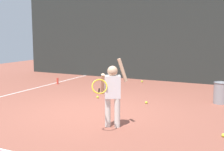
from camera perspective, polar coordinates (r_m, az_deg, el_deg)
name	(u,v)px	position (r m, az deg, el deg)	size (l,w,h in m)	color
ground_plane	(89,110)	(7.14, -4.33, -6.67)	(20.00, 20.00, 0.00)	brown
court_line_baseline	(4,150)	(5.13, -19.95, -13.23)	(9.00, 0.05, 0.00)	white
court_line_sideline	(21,92)	(9.73, -17.04, -2.97)	(0.05, 9.00, 0.00)	white
back_fence_windscreen	(156,35)	(11.47, 8.32, 7.68)	(11.81, 0.08, 3.47)	#282D2B
fence_post_0	(36,33)	(14.36, -14.25, 7.92)	(0.09, 0.09, 3.62)	slate
fence_post_1	(111,33)	(12.25, -0.25, 8.15)	(0.09, 0.09, 3.62)	slate
fence_post_2	(209,33)	(11.10, 17.98, 7.74)	(0.09, 0.09, 3.62)	slate
tennis_player	(112,91)	(5.73, 0.00, -2.92)	(0.50, 0.83, 1.35)	silver
ball_hopper	(221,93)	(8.24, 20.06, -3.08)	(0.38, 0.38, 0.56)	gray
water_bottle	(58,81)	(10.82, -10.36, -1.05)	(0.07, 0.07, 0.22)	#D83F33
tennis_ball_0	(146,102)	(7.81, 6.58, -5.14)	(0.07, 0.07, 0.07)	#CCE033
tennis_ball_1	(119,89)	(9.63, 1.40, -2.53)	(0.07, 0.07, 0.07)	#CCE033
tennis_ball_2	(142,81)	(11.09, 5.76, -1.13)	(0.07, 0.07, 0.07)	#CCE033
tennis_ball_3	(223,135)	(5.73, 20.52, -10.65)	(0.07, 0.07, 0.07)	#CCE033
tennis_ball_4	(112,84)	(10.50, -0.04, -1.62)	(0.07, 0.07, 0.07)	#CCE033
tennis_ball_5	(98,97)	(8.40, -2.77, -4.14)	(0.07, 0.07, 0.07)	#CCE033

